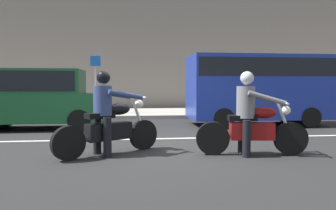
% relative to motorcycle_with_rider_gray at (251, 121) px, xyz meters
% --- Properties ---
extents(ground_plane, '(80.00, 80.00, 0.00)m').
position_rel_motorcycle_with_rider_gray_xyz_m(ground_plane, '(-1.57, 1.19, -0.64)').
color(ground_plane, black).
extents(sidewalk_slab, '(40.00, 4.40, 0.14)m').
position_rel_motorcycle_with_rider_gray_xyz_m(sidewalk_slab, '(-1.57, 9.19, -0.57)').
color(sidewalk_slab, '#A8A399').
rests_on(sidewalk_slab, ground_plane).
extents(building_facade, '(40.00, 1.40, 11.88)m').
position_rel_motorcycle_with_rider_gray_xyz_m(building_facade, '(-1.57, 12.59, 5.30)').
color(building_facade, slate).
rests_on(building_facade, ground_plane).
extents(lane_marking_stripe, '(18.00, 0.14, 0.01)m').
position_rel_motorcycle_with_rider_gray_xyz_m(lane_marking_stripe, '(-1.86, 2.09, -0.64)').
color(lane_marking_stripe, silver).
rests_on(lane_marking_stripe, ground_plane).
extents(motorcycle_with_rider_gray, '(2.08, 0.72, 1.57)m').
position_rel_motorcycle_with_rider_gray_xyz_m(motorcycle_with_rider_gray, '(0.00, 0.00, 0.00)').
color(motorcycle_with_rider_gray, black).
rests_on(motorcycle_with_rider_gray, ground_plane).
extents(motorcycle_with_rider_denim_blue, '(1.91, 1.28, 1.58)m').
position_rel_motorcycle_with_rider_gray_xyz_m(motorcycle_with_rider_denim_blue, '(-2.66, 0.34, 0.01)').
color(motorcycle_with_rider_denim_blue, black).
rests_on(motorcycle_with_rider_denim_blue, ground_plane).
extents(parked_van_cobalt_blue, '(4.49, 1.96, 2.29)m').
position_rel_motorcycle_with_rider_gray_xyz_m(parked_van_cobalt_blue, '(1.94, 4.56, 0.69)').
color(parked_van_cobalt_blue, navy).
rests_on(parked_van_cobalt_blue, ground_plane).
extents(parked_hatchback_forest_green, '(4.08, 1.76, 1.80)m').
position_rel_motorcycle_with_rider_gray_xyz_m(parked_hatchback_forest_green, '(-4.95, 4.36, 0.30)').
color(parked_hatchback_forest_green, '#164C28').
rests_on(parked_hatchback_forest_green, ground_plane).
extents(street_sign_post, '(0.44, 0.08, 2.51)m').
position_rel_motorcycle_with_rider_gray_xyz_m(street_sign_post, '(-3.73, 8.69, 1.02)').
color(street_sign_post, gray).
rests_on(street_sign_post, sidewalk_slab).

